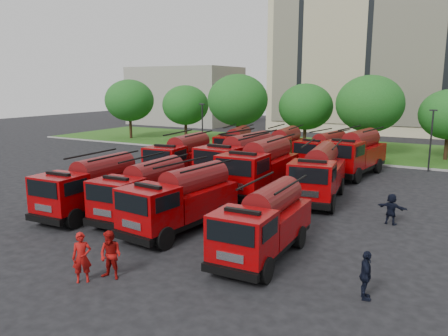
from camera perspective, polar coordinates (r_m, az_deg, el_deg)
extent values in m
plane|color=black|center=(27.28, -3.86, -4.29)|extent=(140.00, 140.00, 0.00)
cube|color=#1E5015|center=(50.68, 12.21, 2.66)|extent=(70.00, 16.00, 0.12)
cube|color=gray|center=(43.07, 9.09, 1.35)|extent=(70.00, 0.30, 0.14)
cube|color=beige|center=(71.38, 19.52, 14.65)|extent=(30.00, 14.00, 25.00)
cube|color=black|center=(64.42, 18.43, 15.18)|extent=(28.00, 0.15, 22.00)
cube|color=gray|center=(79.59, -5.03, 9.38)|extent=(18.00, 12.00, 10.00)
cylinder|color=#382314|center=(58.69, -12.08, 5.01)|extent=(0.36, 0.36, 2.62)
ellipsoid|color=#174814|center=(58.44, -12.23, 8.63)|extent=(6.30, 6.30, 5.36)
cylinder|color=#382314|center=(54.65, -5.00, 4.66)|extent=(0.36, 0.36, 2.38)
ellipsoid|color=#174814|center=(54.39, -5.06, 8.18)|extent=(5.71, 5.71, 4.86)
cylinder|color=#382314|center=(49.31, 1.79, 4.25)|extent=(0.36, 0.36, 2.80)
ellipsoid|color=#174814|center=(49.00, 1.81, 8.86)|extent=(6.72, 6.72, 5.71)
cylinder|color=#382314|center=(48.94, 10.47, 3.82)|extent=(0.36, 0.36, 2.45)
ellipsoid|color=#174814|center=(48.64, 10.61, 7.87)|extent=(5.88, 5.88, 5.00)
cylinder|color=#382314|center=(45.74, 18.22, 3.13)|extent=(0.36, 0.36, 2.73)
ellipsoid|color=#174814|center=(45.41, 18.51, 7.96)|extent=(6.55, 6.55, 5.57)
cylinder|color=#382314|center=(46.03, 27.02, 2.24)|extent=(0.36, 0.36, 2.27)
cylinder|color=black|center=(46.43, -2.84, 5.19)|extent=(0.14, 0.14, 5.00)
cube|color=black|center=(46.25, -2.87, 8.34)|extent=(0.60, 0.25, 0.12)
cylinder|color=black|center=(39.65, 25.39, 3.15)|extent=(0.14, 0.14, 5.00)
cube|color=black|center=(39.43, 25.70, 6.82)|extent=(0.60, 0.25, 0.12)
cube|color=black|center=(25.64, -16.80, -4.32)|extent=(2.44, 6.73, 0.28)
cube|color=black|center=(23.43, -22.46, -6.25)|extent=(2.38, 0.33, 0.33)
cube|color=#910002|center=(23.84, -20.68, -3.05)|extent=(2.41, 2.18, 1.85)
cube|color=black|center=(23.06, -22.68, -2.56)|extent=(1.99, 0.12, 0.81)
cube|color=#910002|center=(26.20, -15.33, -2.20)|extent=(2.49, 4.45, 1.23)
cylinder|color=#5A0C0D|center=(25.99, -15.44, -0.04)|extent=(1.58, 4.04, 1.42)
cylinder|color=black|center=(24.81, -22.55, -5.44)|extent=(0.37, 1.06, 1.04)
cylinder|color=black|center=(23.24, -18.99, -6.27)|extent=(0.37, 1.06, 1.04)
cylinder|color=black|center=(27.59, -16.01, -3.41)|extent=(0.37, 1.06, 1.04)
cylinder|color=black|center=(26.20, -12.48, -4.00)|extent=(0.37, 1.06, 1.04)
cube|color=black|center=(24.17, -10.27, -4.98)|extent=(2.31, 6.55, 0.28)
cube|color=black|center=(21.79, -15.56, -7.12)|extent=(2.33, 0.30, 0.32)
cube|color=#910002|center=(22.24, -13.85, -3.74)|extent=(2.33, 2.10, 1.81)
cube|color=black|center=(21.40, -15.72, -3.26)|extent=(1.95, 0.10, 0.79)
cube|color=#910002|center=(24.77, -8.89, -2.77)|extent=(2.39, 4.33, 1.21)
cylinder|color=#5A0C0D|center=(24.56, -8.96, -0.53)|extent=(1.50, 3.93, 1.39)
cylinder|color=black|center=(23.12, -16.03, -6.22)|extent=(0.35, 1.03, 1.02)
cylinder|color=black|center=(21.76, -11.89, -7.10)|extent=(0.35, 1.03, 1.02)
cylinder|color=black|center=(26.10, -9.90, -3.98)|extent=(0.35, 1.03, 1.02)
cylinder|color=black|center=(24.90, -5.96, -4.60)|extent=(0.35, 1.03, 1.02)
cube|color=black|center=(21.91, -5.49, -6.49)|extent=(2.89, 6.85, 0.29)
cube|color=black|center=(19.62, -11.97, -8.94)|extent=(2.39, 0.49, 0.33)
cube|color=#910002|center=(20.00, -9.80, -5.11)|extent=(2.54, 2.33, 1.85)
cube|color=black|center=(19.18, -12.09, -4.57)|extent=(1.99, 0.26, 0.81)
cube|color=#910002|center=(22.47, -3.79, -3.99)|extent=(2.79, 4.60, 1.24)
cylinder|color=#5A0C0D|center=(22.23, -3.82, -1.48)|extent=(1.85, 4.12, 1.43)
cylinder|color=black|center=(20.98, -12.21, -7.76)|extent=(0.44, 1.08, 1.05)
cylinder|color=black|center=(19.50, -7.78, -9.07)|extent=(0.44, 1.08, 1.05)
cylinder|color=black|center=(23.86, -4.81, -5.25)|extent=(0.44, 1.08, 1.05)
cylinder|color=black|center=(22.58, -0.52, -6.16)|extent=(0.44, 1.08, 1.05)
cube|color=black|center=(18.71, 5.24, -9.69)|extent=(2.19, 6.32, 0.27)
cube|color=black|center=(16.05, 0.74, -13.45)|extent=(2.25, 0.27, 0.31)
cube|color=#910002|center=(16.51, 2.40, -8.79)|extent=(2.24, 2.02, 1.75)
cube|color=black|center=(15.53, 0.80, -8.50)|extent=(1.88, 0.08, 0.76)
cube|color=#910002|center=(19.34, 6.40, -6.77)|extent=(2.28, 4.17, 1.17)
cylinder|color=#5A0C0D|center=(19.08, 6.47, -4.04)|extent=(1.42, 3.79, 1.35)
cylinder|color=black|center=(17.20, -1.07, -11.88)|extent=(0.33, 0.99, 0.99)
cylinder|color=black|center=(16.39, 5.44, -13.13)|extent=(0.33, 0.99, 0.99)
cylinder|color=black|center=(20.52, 4.29, -8.05)|extent=(0.33, 0.99, 0.99)
cylinder|color=black|center=(19.84, 9.83, -8.86)|extent=(0.33, 0.99, 0.99)
cube|color=black|center=(33.43, -5.46, -0.30)|extent=(2.96, 7.30, 0.31)
cube|color=black|center=(30.41, -8.78, -1.61)|extent=(2.56, 0.48, 0.36)
cube|color=#910002|center=(31.15, -7.69, 0.96)|extent=(2.68, 2.45, 1.98)
cube|color=black|center=(30.12, -8.84, 1.47)|extent=(2.13, 0.24, 0.86)
cube|color=#910002|center=(34.25, -4.58, 1.37)|extent=(2.90, 4.88, 1.32)
cylinder|color=#5A0C0D|center=(34.08, -4.60, 3.16)|extent=(1.90, 4.39, 1.53)
cylinder|color=black|center=(31.84, -9.62, -1.17)|extent=(0.45, 1.15, 1.12)
cylinder|color=black|center=(30.63, -5.96, -1.55)|extent=(0.45, 1.15, 1.12)
cylinder|color=black|center=(35.58, -5.67, 0.21)|extent=(0.45, 1.15, 1.12)
cylinder|color=black|center=(34.51, -2.28, -0.08)|extent=(0.45, 1.15, 1.12)
cube|color=black|center=(31.47, 2.09, -0.87)|extent=(3.22, 7.92, 0.33)
cube|color=black|center=(28.31, -2.10, -2.33)|extent=(2.77, 0.52, 0.39)
cube|color=#910002|center=(29.06, -0.65, 0.64)|extent=(2.91, 2.66, 2.15)
cube|color=black|center=(27.98, -2.09, 1.26)|extent=(2.31, 0.26, 0.94)
cube|color=#910002|center=(32.32, 3.24, 1.03)|extent=(3.15, 5.30, 1.43)
cylinder|color=#5A0C0D|center=(32.14, 3.26, 3.09)|extent=(2.06, 4.76, 1.65)
cylinder|color=black|center=(29.88, -2.89, -1.73)|extent=(0.49, 1.24, 1.21)
cylinder|color=black|center=(28.47, 1.21, -2.36)|extent=(0.49, 1.24, 1.21)
cylinder|color=black|center=(33.80, 2.05, -0.23)|extent=(0.49, 1.24, 1.21)
cylinder|color=black|center=(32.56, 5.84, -0.71)|extent=(0.49, 1.24, 1.21)
cube|color=black|center=(28.87, 4.72, -2.00)|extent=(2.54, 7.65, 0.33)
cube|color=black|center=(25.49, 1.17, -3.84)|extent=(2.73, 0.28, 0.38)
cube|color=#910002|center=(26.29, 2.44, -0.52)|extent=(2.68, 2.41, 2.13)
cube|color=black|center=(25.13, 1.22, 0.09)|extent=(2.29, 0.06, 0.93)
cube|color=#910002|center=(29.77, 5.68, 0.10)|extent=(2.69, 5.03, 1.42)
cylinder|color=#5A0C0D|center=(29.58, 5.73, 2.31)|extent=(1.65, 4.59, 1.64)
cylinder|color=black|center=(26.96, -0.19, -3.13)|extent=(0.39, 1.20, 1.20)
cylinder|color=black|center=(25.89, 4.70, -3.77)|extent=(0.39, 1.20, 1.20)
cylinder|color=black|center=(31.15, 4.08, -1.23)|extent=(0.39, 1.20, 1.20)
cylinder|color=black|center=(30.22, 8.41, -1.70)|extent=(0.39, 1.20, 1.20)
cube|color=black|center=(27.93, 12.16, -2.76)|extent=(3.25, 7.35, 0.30)
cube|color=black|center=(24.50, 10.79, -4.76)|extent=(2.55, 0.59, 0.36)
cube|color=#910002|center=(25.33, 11.37, -1.48)|extent=(2.76, 2.54, 1.98)
cube|color=black|center=(24.14, 10.94, -0.97)|extent=(2.12, 0.33, 0.86)
cube|color=#910002|center=(28.83, 12.58, -0.69)|extent=(3.08, 4.96, 1.32)
cylinder|color=#5A0C0D|center=(28.64, 12.67, 1.42)|extent=(2.07, 4.43, 1.52)
cylinder|color=black|center=(25.64, 8.61, -4.10)|extent=(0.50, 1.15, 1.12)
cylinder|color=black|center=(25.26, 13.80, -4.53)|extent=(0.50, 1.15, 1.12)
cylinder|color=black|center=(29.90, 10.51, -1.99)|extent=(0.50, 1.15, 1.12)
cylinder|color=black|center=(29.57, 14.96, -2.33)|extent=(0.50, 1.15, 1.12)
cube|color=black|center=(40.80, 1.55, 1.74)|extent=(3.51, 7.02, 0.29)
cube|color=black|center=(37.59, 0.14, 0.87)|extent=(2.40, 0.72, 0.34)
cube|color=#910002|center=(38.45, 0.62, 2.80)|extent=(2.73, 2.54, 1.87)
cube|color=black|center=(37.37, 0.15, 3.23)|extent=(1.98, 0.45, 0.82)
cube|color=#910002|center=(41.69, 1.95, 3.00)|extent=(3.19, 4.80, 1.25)
cylinder|color=#5A0C0D|center=(41.56, 1.96, 4.40)|extent=(2.22, 4.24, 1.44)
cylinder|color=black|center=(38.78, -1.02, 1.11)|extent=(0.54, 1.10, 1.06)
cylinder|color=black|center=(38.16, 2.13, 0.94)|extent=(0.54, 1.10, 1.06)
cylinder|color=black|center=(42.76, 0.75, 2.04)|extent=(0.54, 1.10, 1.06)
cylinder|color=black|center=(42.19, 3.63, 1.90)|extent=(0.54, 1.10, 1.06)
cube|color=black|center=(38.85, 7.58, 1.23)|extent=(2.79, 7.24, 0.30)
cube|color=black|center=(35.49, 5.81, 0.26)|extent=(2.55, 0.42, 0.36)
cube|color=#910002|center=(36.38, 6.46, 2.42)|extent=(2.63, 2.39, 1.98)
cube|color=black|center=(35.25, 5.88, 2.91)|extent=(2.13, 0.19, 0.86)
cube|color=#910002|center=(39.78, 8.09, 2.63)|extent=(2.78, 4.82, 1.32)
cylinder|color=#5A0C0D|center=(39.64, 8.14, 4.17)|extent=(1.80, 4.35, 1.52)
cylinder|color=black|center=(36.78, 4.59, 0.58)|extent=(0.43, 1.14, 1.12)
cylinder|color=black|center=(36.05, 8.07, 0.30)|extent=(0.43, 1.14, 1.12)
cylinder|color=black|center=(40.93, 6.79, 1.60)|extent=(0.43, 1.14, 1.12)
cylinder|color=black|center=(40.27, 9.94, 1.36)|extent=(0.43, 1.14, 1.12)
cube|color=black|center=(38.30, 12.85, 0.84)|extent=(3.35, 6.88, 0.28)
cube|color=black|center=(35.39, 10.40, 0.04)|extent=(2.36, 0.67, 0.33)
cube|color=#910002|center=(36.14, 11.30, 2.01)|extent=(2.65, 2.46, 1.84)
cube|color=black|center=(35.16, 10.51, 2.49)|extent=(1.95, 0.41, 0.80)
cube|color=#910002|center=(39.10, 13.58, 2.13)|extent=(3.07, 4.69, 1.23)
cylinder|color=#5A0C0D|center=(38.96, 13.64, 3.59)|extent=(2.12, 4.15, 1.41)
cylinder|color=black|center=(36.69, 9.60, 0.37)|extent=(0.52, 1.08, 1.04)
cylinder|color=black|center=(35.68, 12.61, -0.04)|extent=(0.52, 1.08, 1.04)
cylinder|color=black|center=(40.29, 12.55, 1.21)|extent=(0.52, 1.08, 1.04)
cylinder|color=black|center=(39.37, 15.36, 0.85)|extent=(0.52, 1.08, 1.04)
cube|color=black|center=(36.14, 16.65, 0.20)|extent=(3.51, 7.83, 0.32)
cube|color=black|center=(32.64, 14.29, -0.90)|extent=(2.71, 0.64, 0.38)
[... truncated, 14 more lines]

